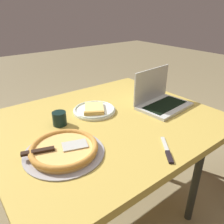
{
  "coord_description": "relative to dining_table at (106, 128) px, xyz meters",
  "views": [
    {
      "loc": [
        0.66,
        0.91,
        1.32
      ],
      "look_at": [
        0.0,
        0.06,
        0.8
      ],
      "focal_mm": 35.46,
      "sensor_mm": 36.0,
      "label": 1
    }
  ],
  "objects": [
    {
      "name": "dining_table",
      "position": [
        0.0,
        0.0,
        0.0
      ],
      "size": [
        1.26,
        1.04,
        0.73
      ],
      "color": "gold",
      "rests_on": "ground_plane"
    },
    {
      "name": "pizza_plate",
      "position": [
        0.01,
        -0.12,
        0.07
      ],
      "size": [
        0.26,
        0.26,
        0.04
      ],
      "color": "white",
      "rests_on": "dining_table"
    },
    {
      "name": "drink_cup",
      "position": [
        0.24,
        -0.1,
        0.1
      ],
      "size": [
        0.08,
        0.08,
        0.08
      ],
      "color": "black",
      "rests_on": "dining_table"
    },
    {
      "name": "table_knife",
      "position": [
        -0.03,
        0.43,
        0.06
      ],
      "size": [
        0.14,
        0.17,
        0.01
      ],
      "color": "beige",
      "rests_on": "dining_table"
    },
    {
      "name": "ground_plane",
      "position": [
        0.0,
        0.0,
        -0.67
      ],
      "size": [
        12.0,
        12.0,
        0.0
      ],
      "primitive_type": "plane",
      "color": "#877A56"
    },
    {
      "name": "pizza_tray",
      "position": [
        0.34,
        0.15,
        0.08
      ],
      "size": [
        0.36,
        0.36,
        0.04
      ],
      "color": "#9E9CA0",
      "rests_on": "dining_table"
    },
    {
      "name": "laptop",
      "position": [
        -0.39,
        0.06,
        0.11
      ],
      "size": [
        0.35,
        0.26,
        0.23
      ],
      "color": "#B9BDB6",
      "rests_on": "dining_table"
    }
  ]
}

